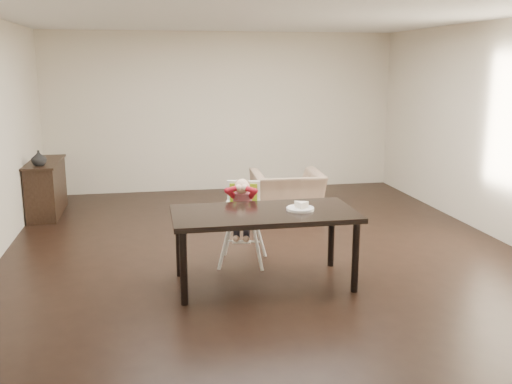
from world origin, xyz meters
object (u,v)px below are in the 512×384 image
(dining_table, at_px, (264,219))
(armchair, at_px, (287,186))
(high_chair, at_px, (243,204))
(sideboard, at_px, (46,188))

(dining_table, bearing_deg, armchair, 71.36)
(high_chair, relative_size, sideboard, 0.76)
(high_chair, bearing_deg, armchair, 78.20)
(dining_table, height_order, armchair, armchair)
(dining_table, xyz_separation_m, armchair, (0.85, 2.53, -0.24))
(high_chair, xyz_separation_m, armchair, (0.96, 1.86, -0.24))
(high_chair, bearing_deg, sideboard, 149.14)
(high_chair, bearing_deg, dining_table, -65.72)
(dining_table, relative_size, armchair, 1.82)
(high_chair, height_order, sideboard, high_chair)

